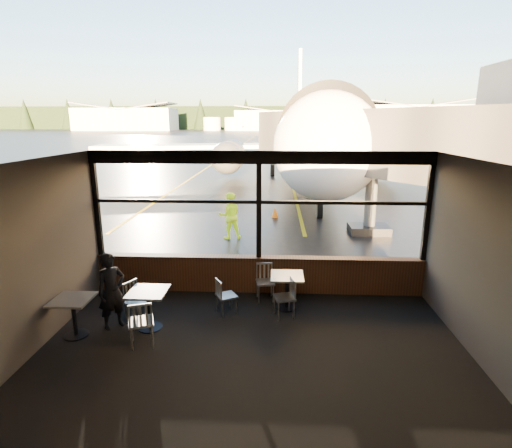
# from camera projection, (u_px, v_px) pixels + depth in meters

# --- Properties ---
(ground_plane) EXTENTS (520.00, 520.00, 0.00)m
(ground_plane) POSITION_uv_depth(u_px,v_px,m) (275.00, 135.00, 126.09)
(ground_plane) COLOR black
(ground_plane) RESTS_ON ground
(carpet_floor) EXTENTS (8.00, 6.00, 0.01)m
(carpet_floor) POSITION_uv_depth(u_px,v_px,m) (251.00, 360.00, 7.13)
(carpet_floor) COLOR black
(carpet_floor) RESTS_ON ground
(ceiling) EXTENTS (8.00, 6.00, 0.04)m
(ceiling) POSITION_uv_depth(u_px,v_px,m) (251.00, 164.00, 6.26)
(ceiling) COLOR #38332D
(ceiling) RESTS_ON ground
(wall_left) EXTENTS (0.04, 6.00, 3.50)m
(wall_left) POSITION_uv_depth(u_px,v_px,m) (20.00, 265.00, 6.89)
(wall_left) COLOR #4A423B
(wall_left) RESTS_ON ground
(wall_right) EXTENTS (0.04, 6.00, 3.50)m
(wall_right) POSITION_uv_depth(u_px,v_px,m) (496.00, 273.00, 6.50)
(wall_right) COLOR #4A423B
(wall_right) RESTS_ON ground
(wall_back) EXTENTS (8.00, 0.04, 3.50)m
(wall_back) POSITION_uv_depth(u_px,v_px,m) (231.00, 382.00, 3.79)
(wall_back) COLOR #4A423B
(wall_back) RESTS_ON ground
(window_sill) EXTENTS (8.00, 0.28, 0.90)m
(window_sill) POSITION_uv_depth(u_px,v_px,m) (259.00, 275.00, 9.92)
(window_sill) COLOR #4A2816
(window_sill) RESTS_ON ground
(window_header) EXTENTS (8.00, 0.18, 0.30)m
(window_header) POSITION_uv_depth(u_px,v_px,m) (259.00, 157.00, 9.20)
(window_header) COLOR black
(window_header) RESTS_ON ground
(mullion_left) EXTENTS (0.12, 0.12, 2.60)m
(mullion_left) POSITION_uv_depth(u_px,v_px,m) (97.00, 204.00, 9.68)
(mullion_left) COLOR black
(mullion_left) RESTS_ON ground
(mullion_centre) EXTENTS (0.12, 0.12, 2.60)m
(mullion_centre) POSITION_uv_depth(u_px,v_px,m) (259.00, 206.00, 9.48)
(mullion_centre) COLOR black
(mullion_centre) RESTS_ON ground
(mullion_right) EXTENTS (0.12, 0.12, 2.60)m
(mullion_right) POSITION_uv_depth(u_px,v_px,m) (428.00, 208.00, 9.29)
(mullion_right) COLOR black
(mullion_right) RESTS_ON ground
(window_transom) EXTENTS (8.00, 0.10, 0.08)m
(window_transom) POSITION_uv_depth(u_px,v_px,m) (259.00, 202.00, 9.46)
(window_transom) COLOR black
(window_transom) RESTS_ON ground
(airliner) EXTENTS (32.96, 39.30, 11.84)m
(airliner) POSITION_uv_depth(u_px,v_px,m) (307.00, 96.00, 28.78)
(airliner) COLOR white
(airliner) RESTS_ON ground_plane
(jet_bridge) EXTENTS (8.92, 10.91, 4.76)m
(jet_bridge) POSITION_uv_depth(u_px,v_px,m) (364.00, 171.00, 14.58)
(jet_bridge) COLOR #2B2B2E
(jet_bridge) RESTS_ON ground_plane
(cafe_table_near) EXTENTS (0.73, 0.73, 0.80)m
(cafe_table_near) POSITION_uv_depth(u_px,v_px,m) (287.00, 292.00, 9.05)
(cafe_table_near) COLOR #A6A298
(cafe_table_near) RESTS_ON carpet_floor
(cafe_table_mid) EXTENTS (0.76, 0.76, 0.83)m
(cafe_table_mid) POSITION_uv_depth(u_px,v_px,m) (149.00, 310.00, 8.16)
(cafe_table_mid) COLOR #9C968F
(cafe_table_mid) RESTS_ON carpet_floor
(cafe_table_left) EXTENTS (0.73, 0.73, 0.80)m
(cafe_table_left) POSITION_uv_depth(u_px,v_px,m) (74.00, 317.00, 7.87)
(cafe_table_left) COLOR gray
(cafe_table_left) RESTS_ON carpet_floor
(chair_near_e) EXTENTS (0.59, 0.59, 0.89)m
(chair_near_e) POSITION_uv_depth(u_px,v_px,m) (284.00, 298.00, 8.65)
(chair_near_e) COLOR #B2AEA1
(chair_near_e) RESTS_ON carpet_floor
(chair_near_w) EXTENTS (0.62, 0.62, 0.83)m
(chair_near_w) POSITION_uv_depth(u_px,v_px,m) (226.00, 296.00, 8.79)
(chair_near_w) COLOR #AFA99E
(chair_near_w) RESTS_ON carpet_floor
(chair_near_n) EXTENTS (0.55, 0.55, 0.89)m
(chair_near_n) POSITION_uv_depth(u_px,v_px,m) (265.00, 283.00, 9.46)
(chair_near_n) COLOR beige
(chair_near_n) RESTS_ON carpet_floor
(chair_mid_s) EXTENTS (0.67, 0.67, 0.95)m
(chair_mid_s) POSITION_uv_depth(u_px,v_px,m) (141.00, 322.00, 7.53)
(chair_mid_s) COLOR beige
(chair_mid_s) RESTS_ON carpet_floor
(chair_mid_w) EXTENTS (0.66, 0.66, 0.90)m
(chair_mid_w) POSITION_uv_depth(u_px,v_px,m) (138.00, 302.00, 8.42)
(chair_mid_w) COLOR #AAA599
(chair_mid_w) RESTS_ON carpet_floor
(passenger) EXTENTS (0.68, 0.69, 1.60)m
(passenger) POSITION_uv_depth(u_px,v_px,m) (112.00, 291.00, 8.12)
(passenger) COLOR black
(passenger) RESTS_ON carpet_floor
(ground_crew) EXTENTS (0.96, 0.83, 1.69)m
(ground_crew) POSITION_uv_depth(u_px,v_px,m) (230.00, 216.00, 14.44)
(ground_crew) COLOR #BFF219
(ground_crew) RESTS_ON ground_plane
(cone_nose) EXTENTS (0.32, 0.32, 0.45)m
(cone_nose) POSITION_uv_depth(u_px,v_px,m) (275.00, 212.00, 17.76)
(cone_nose) COLOR #E05C07
(cone_nose) RESTS_ON ground_plane
(hangar_left) EXTENTS (45.00, 18.00, 11.00)m
(hangar_left) POSITION_uv_depth(u_px,v_px,m) (126.00, 118.00, 186.19)
(hangar_left) COLOR silver
(hangar_left) RESTS_ON ground_plane
(hangar_mid) EXTENTS (38.00, 15.00, 10.00)m
(hangar_mid) POSITION_uv_depth(u_px,v_px,m) (276.00, 120.00, 187.70)
(hangar_mid) COLOR silver
(hangar_mid) RESTS_ON ground_plane
(hangar_right) EXTENTS (50.00, 20.00, 12.00)m
(hangar_right) POSITION_uv_depth(u_px,v_px,m) (411.00, 117.00, 177.73)
(hangar_right) COLOR silver
(hangar_right) RESTS_ON ground_plane
(fuel_tank_a) EXTENTS (8.00, 8.00, 6.00)m
(fuel_tank_a) POSITION_uv_depth(u_px,v_px,m) (212.00, 124.00, 186.78)
(fuel_tank_a) COLOR silver
(fuel_tank_a) RESTS_ON ground_plane
(fuel_tank_b) EXTENTS (8.00, 8.00, 6.00)m
(fuel_tank_b) POSITION_uv_depth(u_px,v_px,m) (233.00, 124.00, 186.28)
(fuel_tank_b) COLOR silver
(fuel_tank_b) RESTS_ON ground_plane
(fuel_tank_c) EXTENTS (8.00, 8.00, 6.00)m
(fuel_tank_c) POSITION_uv_depth(u_px,v_px,m) (255.00, 124.00, 185.79)
(fuel_tank_c) COLOR silver
(fuel_tank_c) RESTS_ON ground_plane
(treeline) EXTENTS (360.00, 3.00, 12.00)m
(treeline) POSITION_uv_depth(u_px,v_px,m) (276.00, 118.00, 211.63)
(treeline) COLOR black
(treeline) RESTS_ON ground_plane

